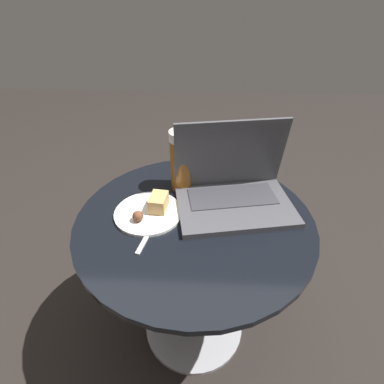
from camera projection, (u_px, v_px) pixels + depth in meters
ground_plane at (194, 325)px, 1.20m from camera, size 6.00×6.00×0.00m
table at (194, 253)px, 0.96m from camera, size 0.69×0.69×0.57m
laptop at (233, 188)px, 0.90m from camera, size 0.38×0.29×0.25m
beer_glass at (182, 160)px, 0.94m from camera, size 0.08×0.08×0.20m
snack_plate at (151, 210)px, 0.88m from camera, size 0.20×0.20×0.05m
fork at (152, 228)px, 0.83m from camera, size 0.05×0.17×0.00m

